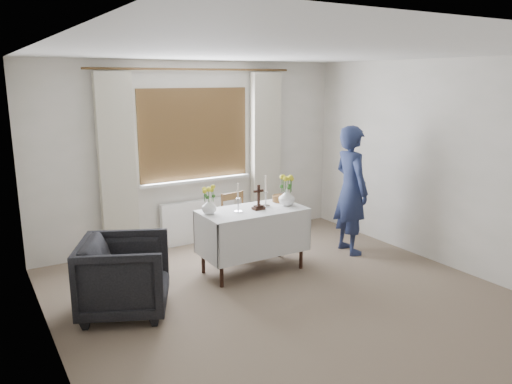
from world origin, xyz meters
TOP-DOWN VIEW (x-y plane):
  - ground at (0.00, 0.00)m, footprint 5.00×5.00m
  - altar_table at (0.10, 1.08)m, footprint 1.24×0.64m
  - wooden_chair at (0.23, 1.62)m, footprint 0.42×0.42m
  - armchair at (-1.53, 0.78)m, footprint 1.10×1.09m
  - person at (1.55, 1.01)m, footprint 0.49×0.67m
  - radiator at (0.00, 2.42)m, footprint 1.10×0.10m
  - wooden_cross at (0.16, 1.05)m, footprint 0.14×0.10m
  - candlestick_left at (-0.10, 1.07)m, footprint 0.11×0.11m
  - candlestick_right at (0.31, 1.12)m, footprint 0.11×0.11m
  - flower_vase_left at (-0.42, 1.17)m, footprint 0.20×0.20m
  - flower_vase_right at (0.55, 1.04)m, footprint 0.25×0.25m
  - wicker_basket at (0.60, 1.24)m, footprint 0.23×0.23m

SIDE VIEW (x-z plane):
  - ground at x=0.00m, z-range 0.00..0.00m
  - radiator at x=0.00m, z-range 0.00..0.60m
  - armchair at x=-1.53m, z-range 0.00..0.76m
  - altar_table at x=0.10m, z-range 0.00..0.76m
  - wooden_chair at x=0.23m, z-range 0.00..0.82m
  - wicker_basket at x=0.60m, z-range 0.76..0.84m
  - person at x=1.55m, z-range 0.00..1.68m
  - flower_vase_left at x=-0.42m, z-range 0.76..0.94m
  - flower_vase_right at x=0.55m, z-range 0.76..0.96m
  - wooden_cross at x=0.16m, z-range 0.76..1.06m
  - candlestick_left at x=-0.10m, z-range 0.76..1.10m
  - candlestick_right at x=0.31m, z-range 0.76..1.14m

